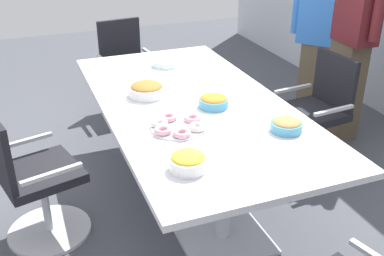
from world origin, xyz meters
name	(u,v)px	position (x,y,z in m)	size (l,w,h in m)	color
ground_plane	(192,193)	(0.00, 0.00, -0.01)	(10.00, 10.00, 0.01)	#4C4F56
conference_table	(192,118)	(0.00, 0.00, 0.63)	(2.40, 1.20, 0.75)	white
office_chair_1	(315,118)	(-0.08, 1.10, 0.41)	(0.59, 0.59, 0.91)	silver
office_chair_2	(127,72)	(-1.70, -0.06, 0.41)	(0.60, 0.60, 0.91)	silver
office_chair_3	(33,183)	(0.09, -1.10, 0.41)	(0.66, 0.66, 0.91)	silver
person_standing_0	(323,35)	(-0.72, 1.56, 0.87)	(0.52, 0.45, 1.69)	brown
person_standing_1	(353,30)	(-0.42, 1.63, 0.99)	(0.61, 0.24, 1.87)	brown
snack_bowl_chips_yellow	(188,161)	(0.81, -0.34, 0.80)	(0.20, 0.20, 0.10)	white
snack_bowl_chips_orange	(214,101)	(0.13, 0.10, 0.79)	(0.20, 0.20, 0.09)	#4C9EC6
snack_bowl_cookies	(286,125)	(0.61, 0.37, 0.79)	(0.19, 0.19, 0.08)	#4C9EC6
snack_bowl_pretzels	(147,89)	(-0.21, -0.26, 0.80)	(0.25, 0.25, 0.10)	white
donut_platter	(178,126)	(0.35, -0.23, 0.77)	(0.34, 0.33, 0.04)	white
plate_stack	(165,63)	(-0.78, 0.07, 0.77)	(0.21, 0.21, 0.05)	white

